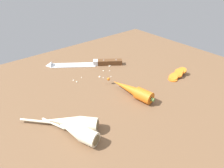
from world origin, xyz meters
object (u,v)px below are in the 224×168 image
chefs_knife (83,64)px  whole_carrot (133,90)px  parsnip_mid_left (77,132)px  carrot_slice_stack (177,75)px  parsnip_front (71,122)px

chefs_knife → whole_carrot: size_ratio=1.47×
parsnip_mid_left → carrot_slice_stack: size_ratio=1.81×
parsnip_mid_left → chefs_knife: bearing=56.0°
chefs_knife → carrot_slice_stack: (23.81, -33.36, 0.40)cm
chefs_knife → parsnip_mid_left: parsnip_mid_left is taller
chefs_knife → whole_carrot: (0.89, -31.05, 1.45)cm
parsnip_front → parsnip_mid_left: bearing=-98.5°
chefs_knife → carrot_slice_stack: 40.99cm
whole_carrot → parsnip_front: 24.26cm
whole_carrot → carrot_slice_stack: whole_carrot is taller
chefs_knife → carrot_slice_stack: carrot_slice_stack is taller
whole_carrot → parsnip_mid_left: bearing=-169.7°
chefs_knife → parsnip_front: bearing=-126.6°
whole_carrot → chefs_knife: bearing=91.6°
chefs_knife → whole_carrot: bearing=-88.4°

